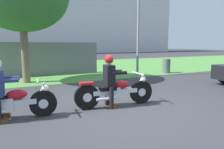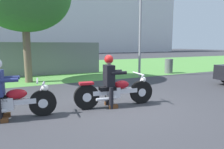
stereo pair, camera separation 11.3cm
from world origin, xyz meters
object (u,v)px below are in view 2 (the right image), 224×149
object	(u,v)px
motorcycle_lead	(115,92)
motorcycle_follow	(9,103)
streetlight_pole	(143,3)
rider_lead	(110,77)
trash_can	(169,66)

from	to	relation	value
motorcycle_lead	motorcycle_follow	size ratio (longest dim) A/B	1.08
motorcycle_follow	streetlight_pole	xyz separation A→B (m)	(6.19, 3.99, 3.37)
motorcycle_lead	rider_lead	distance (m)	0.46
motorcycle_lead	trash_can	world-z (taller)	motorcycle_lead
motorcycle_lead	motorcycle_follow	world-z (taller)	motorcycle_lead
motorcycle_lead	rider_lead	size ratio (longest dim) A/B	1.60
motorcycle_lead	streetlight_pole	xyz separation A→B (m)	(3.59, 4.13, 3.35)
motorcycle_lead	rider_lead	xyz separation A→B (m)	(-0.17, 0.02, 0.42)
rider_lead	trash_can	distance (m)	7.38
motorcycle_follow	streetlight_pole	distance (m)	8.10
streetlight_pole	trash_can	xyz separation A→B (m)	(2.14, 0.30, -3.33)
motorcycle_follow	rider_lead	bearing A→B (deg)	2.75
rider_lead	streetlight_pole	world-z (taller)	streetlight_pole
rider_lead	motorcycle_follow	xyz separation A→B (m)	(-2.43, 0.12, -0.44)
motorcycle_follow	trash_can	distance (m)	9.37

